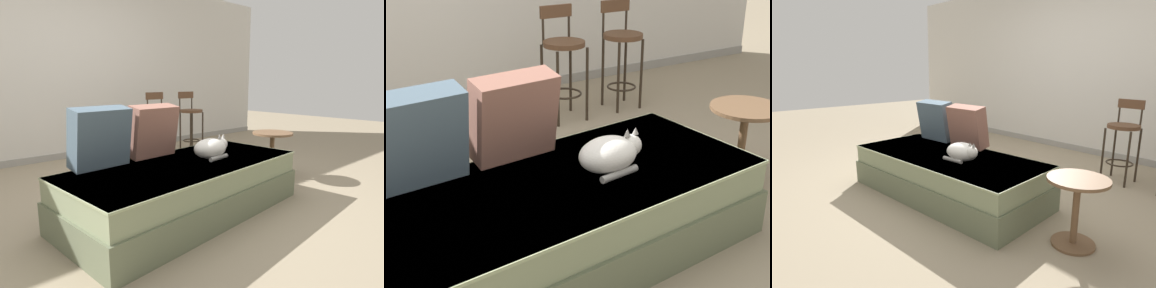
% 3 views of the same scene
% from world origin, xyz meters
% --- Properties ---
extents(ground_plane, '(16.00, 16.00, 0.00)m').
position_xyz_m(ground_plane, '(0.00, 0.00, 0.00)').
color(ground_plane, gray).
rests_on(ground_plane, ground).
extents(wall_back_panel, '(8.00, 0.10, 2.60)m').
position_xyz_m(wall_back_panel, '(0.00, 2.25, 1.30)').
color(wall_back_panel, silver).
rests_on(wall_back_panel, ground).
extents(wall_baseboard_trim, '(8.00, 0.02, 0.09)m').
position_xyz_m(wall_baseboard_trim, '(0.00, 2.20, 0.04)').
color(wall_baseboard_trim, gray).
rests_on(wall_baseboard_trim, ground).
extents(couch, '(2.11, 1.09, 0.43)m').
position_xyz_m(couch, '(0.00, -0.40, 0.22)').
color(couch, '#636B50').
rests_on(couch, ground).
extents(throw_pillow_corner, '(0.47, 0.27, 0.47)m').
position_xyz_m(throw_pillow_corner, '(-0.59, -0.09, 0.66)').
color(throw_pillow_corner, '#4C6070').
rests_on(throw_pillow_corner, couch).
extents(throw_pillow_middle, '(0.46, 0.27, 0.46)m').
position_xyz_m(throw_pillow_middle, '(-0.08, -0.05, 0.66)').
color(throw_pillow_middle, '#936051').
rests_on(throw_pillow_middle, couch).
extents(cat, '(0.37, 0.28, 0.20)m').
position_xyz_m(cat, '(0.27, -0.42, 0.51)').
color(cat, white).
rests_on(cat, couch).
extents(bar_stool_near_window, '(0.34, 0.34, 0.93)m').
position_xyz_m(bar_stool_near_window, '(0.98, 1.33, 0.54)').
color(bar_stool_near_window, '#2D2319').
rests_on(bar_stool_near_window, ground).
extents(bar_stool_by_doorway, '(0.34, 0.34, 0.93)m').
position_xyz_m(bar_stool_by_doorway, '(1.56, 1.33, 0.54)').
color(bar_stool_by_doorway, '#2D2319').
rests_on(bar_stool_by_doorway, ground).
extents(side_table, '(0.44, 0.44, 0.52)m').
position_xyz_m(side_table, '(1.36, -0.28, 0.34)').
color(side_table, brown).
rests_on(side_table, ground).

